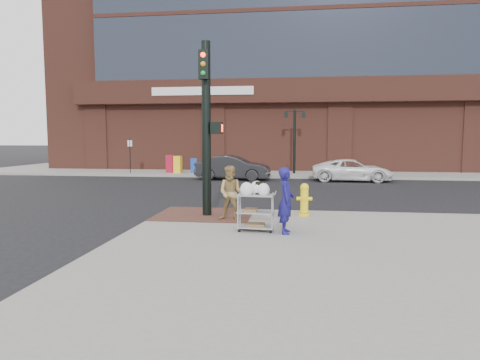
# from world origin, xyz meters

# --- Properties ---
(ground) EXTENTS (220.00, 220.00, 0.00)m
(ground) POSITION_xyz_m (0.00, 0.00, 0.00)
(ground) COLOR black
(ground) RESTS_ON ground
(sidewalk_far) EXTENTS (65.00, 36.00, 0.15)m
(sidewalk_far) POSITION_xyz_m (12.50, 32.00, 0.07)
(sidewalk_far) COLOR gray
(sidewalk_far) RESTS_ON ground
(brick_curb_ramp) EXTENTS (2.80, 2.40, 0.01)m
(brick_curb_ramp) POSITION_xyz_m (-0.60, 0.90, 0.16)
(brick_curb_ramp) COLOR #542C27
(brick_curb_ramp) RESTS_ON sidewalk_near
(bank_building) EXTENTS (42.00, 26.00, 28.00)m
(bank_building) POSITION_xyz_m (5.00, 31.00, 14.15)
(bank_building) COLOR brown
(bank_building) RESTS_ON sidewalk_far
(lamp_post) EXTENTS (1.32, 0.22, 4.00)m
(lamp_post) POSITION_xyz_m (2.00, 16.00, 2.62)
(lamp_post) COLOR black
(lamp_post) RESTS_ON sidewalk_far
(parking_sign) EXTENTS (0.05, 0.05, 2.20)m
(parking_sign) POSITION_xyz_m (-8.50, 15.00, 1.25)
(parking_sign) COLOR black
(parking_sign) RESTS_ON sidewalk_far
(traffic_signal_pole) EXTENTS (0.61, 0.51, 5.00)m
(traffic_signal_pole) POSITION_xyz_m (-0.48, 0.77, 2.83)
(traffic_signal_pole) COLOR black
(traffic_signal_pole) RESTS_ON sidewalk_near
(woman_blue) EXTENTS (0.38, 0.58, 1.58)m
(woman_blue) POSITION_xyz_m (1.85, -1.30, 0.94)
(woman_blue) COLOR navy
(woman_blue) RESTS_ON sidewalk_near
(pedestrian_tan) EXTENTS (0.77, 0.62, 1.51)m
(pedestrian_tan) POSITION_xyz_m (0.33, 0.16, 0.91)
(pedestrian_tan) COLOR #9F814A
(pedestrian_tan) RESTS_ON sidewalk_near
(sedan_dark) EXTENTS (4.31, 1.68, 1.40)m
(sedan_dark) POSITION_xyz_m (-1.48, 12.80, 0.70)
(sedan_dark) COLOR #232326
(sedan_dark) RESTS_ON ground
(minivan_white) EXTENTS (4.45, 2.16, 1.22)m
(minivan_white) POSITION_xyz_m (5.21, 12.85, 0.61)
(minivan_white) COLOR white
(minivan_white) RESTS_ON ground
(utility_cart) EXTENTS (0.92, 0.57, 1.22)m
(utility_cart) POSITION_xyz_m (1.12, -1.15, 0.70)
(utility_cart) COLOR gray
(utility_cart) RESTS_ON sidewalk_near
(fire_hydrant) EXTENTS (0.45, 0.32, 0.96)m
(fire_hydrant) POSITION_xyz_m (2.34, 1.04, 0.64)
(fire_hydrant) COLOR yellow
(fire_hydrant) RESTS_ON sidewalk_near
(newsbox_red) EXTENTS (0.51, 0.47, 1.15)m
(newsbox_red) POSITION_xyz_m (-5.96, 15.43, 0.72)
(newsbox_red) COLOR maroon
(newsbox_red) RESTS_ON sidewalk_far
(newsbox_yellow) EXTENTS (0.49, 0.45, 1.09)m
(newsbox_yellow) POSITION_xyz_m (-5.43, 15.27, 0.70)
(newsbox_yellow) COLOR yellow
(newsbox_yellow) RESTS_ON sidewalk_far
(newsbox_blue) EXTENTS (0.46, 0.43, 0.94)m
(newsbox_blue) POSITION_xyz_m (-4.42, 15.45, 0.62)
(newsbox_blue) COLOR #1A40AA
(newsbox_blue) RESTS_ON sidewalk_far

